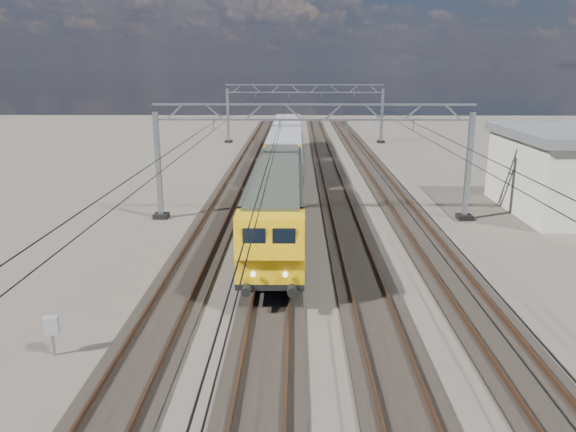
{
  "coord_description": "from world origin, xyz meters",
  "views": [
    {
      "loc": [
        -1.0,
        -29.95,
        9.27
      ],
      "look_at": [
        -1.39,
        -4.33,
        2.4
      ],
      "focal_mm": 35.0,
      "sensor_mm": 36.0,
      "label": 1
    }
  ],
  "objects_px": {
    "trackside_cabinet": "(51,326)",
    "catenary_gantry_mid": "(313,157)",
    "locomotive": "(278,197)",
    "hopper_wagon_mid": "(287,132)",
    "hopper_wagon_lead": "(285,151)",
    "catenary_gantry_far": "(305,111)"
  },
  "relations": [
    {
      "from": "hopper_wagon_mid",
      "to": "trackside_cabinet",
      "type": "bearing_deg",
      "value": -98.81
    },
    {
      "from": "catenary_gantry_mid",
      "to": "locomotive",
      "type": "distance_m",
      "value": 4.85
    },
    {
      "from": "locomotive",
      "to": "catenary_gantry_far",
      "type": "bearing_deg",
      "value": 87.15
    },
    {
      "from": "hopper_wagon_lead",
      "to": "locomotive",
      "type": "bearing_deg",
      "value": -90.0
    },
    {
      "from": "locomotive",
      "to": "hopper_wagon_lead",
      "type": "xyz_separation_m",
      "value": [
        -0.0,
        17.7,
        -0.09
      ]
    },
    {
      "from": "trackside_cabinet",
      "to": "hopper_wagon_lead",
      "type": "bearing_deg",
      "value": 65.63
    },
    {
      "from": "locomotive",
      "to": "hopper_wagon_lead",
      "type": "distance_m",
      "value": 17.7
    },
    {
      "from": "hopper_wagon_lead",
      "to": "catenary_gantry_mid",
      "type": "bearing_deg",
      "value": -81.61
    },
    {
      "from": "trackside_cabinet",
      "to": "catenary_gantry_mid",
      "type": "bearing_deg",
      "value": 50.96
    },
    {
      "from": "catenary_gantry_far",
      "to": "locomotive",
      "type": "bearing_deg",
      "value": -92.85
    },
    {
      "from": "catenary_gantry_far",
      "to": "hopper_wagon_mid",
      "type": "distance_m",
      "value": 8.64
    },
    {
      "from": "catenary_gantry_far",
      "to": "hopper_wagon_lead",
      "type": "distance_m",
      "value": 22.58
    },
    {
      "from": "hopper_wagon_mid",
      "to": "catenary_gantry_far",
      "type": "bearing_deg",
      "value": 76.34
    },
    {
      "from": "locomotive",
      "to": "trackside_cabinet",
      "type": "bearing_deg",
      "value": -117.9
    },
    {
      "from": "locomotive",
      "to": "catenary_gantry_mid",
      "type": "bearing_deg",
      "value": 64.16
    },
    {
      "from": "hopper_wagon_lead",
      "to": "hopper_wagon_mid",
      "type": "distance_m",
      "value": 14.2
    },
    {
      "from": "catenary_gantry_far",
      "to": "hopper_wagon_mid",
      "type": "bearing_deg",
      "value": -103.66
    },
    {
      "from": "catenary_gantry_mid",
      "to": "hopper_wagon_mid",
      "type": "bearing_deg",
      "value": 94.12
    },
    {
      "from": "catenary_gantry_mid",
      "to": "locomotive",
      "type": "height_order",
      "value": "catenary_gantry_mid"
    },
    {
      "from": "locomotive",
      "to": "hopper_wagon_mid",
      "type": "bearing_deg",
      "value": 90.0
    },
    {
      "from": "catenary_gantry_mid",
      "to": "trackside_cabinet",
      "type": "bearing_deg",
      "value": -117.42
    },
    {
      "from": "catenary_gantry_mid",
      "to": "hopper_wagon_lead",
      "type": "bearing_deg",
      "value": 98.39
    }
  ]
}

